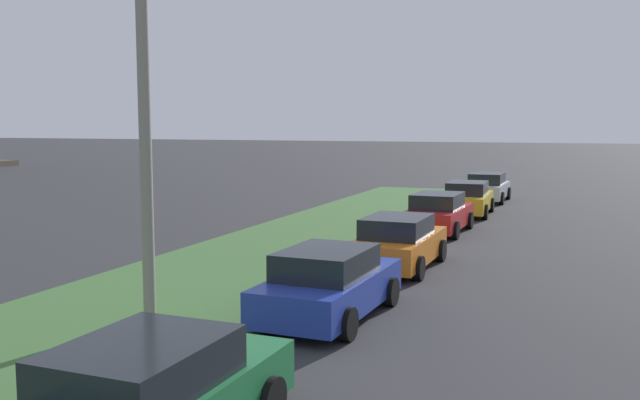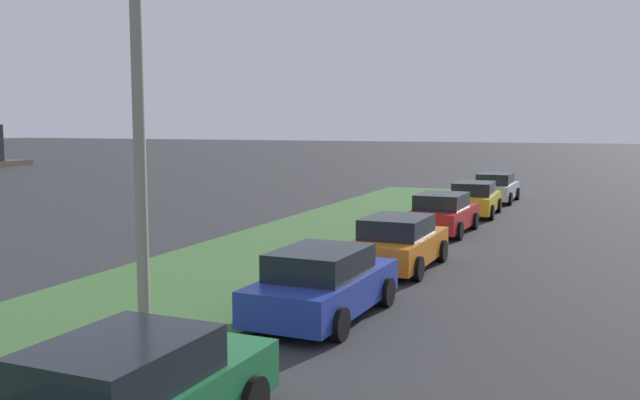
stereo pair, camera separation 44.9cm
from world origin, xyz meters
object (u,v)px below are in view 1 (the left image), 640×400
parked_car_orange (398,243)px  parked_car_yellow (467,199)px  streetlight (162,103)px  parked_car_green (150,399)px  parked_car_blue (329,284)px  parked_car_red (438,213)px  parked_car_silver (487,188)px

parked_car_orange → parked_car_yellow: (12.20, 0.00, 0.00)m
parked_car_orange → streetlight: 8.54m
parked_car_yellow → streetlight: streetlight is taller
streetlight → parked_car_green: bearing=-149.0°
parked_car_blue → parked_car_orange: size_ratio=1.01×
parked_car_red → streetlight: bearing=171.0°
parked_car_silver → streetlight: size_ratio=0.58×
parked_car_silver → streetlight: (-25.15, 2.93, 3.67)m
parked_car_red → parked_car_yellow: size_ratio=1.00×
parked_car_silver → parked_car_blue: bearing=-179.4°
parked_car_orange → streetlight: (-7.17, 2.83, 3.67)m
parked_car_orange → parked_car_yellow: 12.20m
parked_car_yellow → streetlight: 19.92m
parked_car_blue → streetlight: size_ratio=0.58×
parked_car_orange → parked_car_red: same height
parked_car_orange → streetlight: streetlight is taller
parked_car_orange → parked_car_yellow: size_ratio=1.00×
parked_car_red → streetlight: 14.62m
parked_car_orange → parked_car_blue: bearing=-179.9°
parked_car_blue → parked_car_red: (12.12, 0.13, 0.00)m
parked_car_silver → parked_car_green: bearing=-179.1°
parked_car_orange → streetlight: bearing=159.5°
parked_car_green → parked_car_blue: size_ratio=1.00×
parked_car_green → parked_car_silver: same height
parked_car_orange → parked_car_silver: (17.98, -0.10, 0.00)m
parked_car_blue → parked_car_yellow: 17.58m
parked_car_red → parked_car_yellow: same height
parked_car_yellow → streetlight: (-19.37, 2.82, 3.67)m
parked_car_blue → parked_car_silver: 23.36m
parked_car_red → parked_car_silver: (11.24, -0.32, 0.00)m
parked_car_green → streetlight: (4.68, 2.81, 3.67)m
parked_car_green → parked_car_orange: bearing=1.4°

